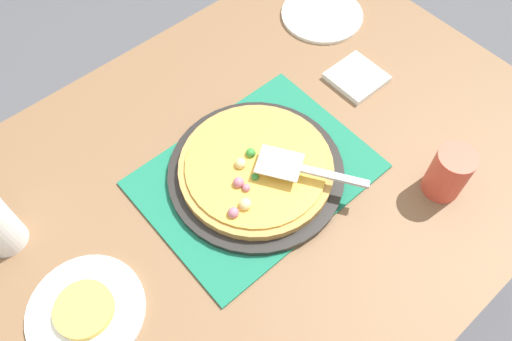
{
  "coord_description": "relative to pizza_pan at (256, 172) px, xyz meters",
  "views": [
    {
      "loc": [
        0.37,
        0.43,
        1.68
      ],
      "look_at": [
        0.0,
        0.0,
        0.77
      ],
      "focal_mm": 34.96,
      "sensor_mm": 36.0,
      "label": 1
    }
  ],
  "objects": [
    {
      "name": "ground_plane",
      "position": [
        0.0,
        0.0,
        -0.76
      ],
      "size": [
        8.0,
        8.0,
        0.0
      ],
      "primitive_type": "plane",
      "color": "#4C4C51"
    },
    {
      "name": "pizza_server",
      "position": [
        -0.05,
        0.08,
        0.06
      ],
      "size": [
        0.16,
        0.22,
        0.01
      ],
      "color": "silver",
      "rests_on": "pizza"
    },
    {
      "name": "served_slice_right",
      "position": [
        0.43,
        0.02,
        0.01
      ],
      "size": [
        0.11,
        0.11,
        0.02
      ],
      "primitive_type": "cylinder",
      "color": "#EAB747",
      "rests_on": "plate_far_right"
    },
    {
      "name": "plate_far_right",
      "position": [
        0.43,
        0.02,
        -0.01
      ],
      "size": [
        0.22,
        0.22,
        0.01
      ],
      "primitive_type": "cylinder",
      "color": "white",
      "rests_on": "dining_table"
    },
    {
      "name": "napkin_stack",
      "position": [
        -0.37,
        -0.05,
        -0.01
      ],
      "size": [
        0.12,
        0.12,
        0.02
      ],
      "primitive_type": "cube",
      "color": "white",
      "rests_on": "dining_table"
    },
    {
      "name": "plate_side",
      "position": [
        -0.47,
        -0.27,
        -0.01
      ],
      "size": [
        0.22,
        0.22,
        0.01
      ],
      "primitive_type": "cylinder",
      "color": "white",
      "rests_on": "dining_table"
    },
    {
      "name": "dining_table",
      "position": [
        0.0,
        0.0,
        -0.12
      ],
      "size": [
        1.4,
        1.0,
        0.75
      ],
      "color": "brown",
      "rests_on": "ground_plane"
    },
    {
      "name": "cup_far",
      "position": [
        -0.28,
        0.28,
        0.05
      ],
      "size": [
        0.08,
        0.08,
        0.12
      ],
      "primitive_type": "cylinder",
      "color": "#E04C38",
      "rests_on": "dining_table"
    },
    {
      "name": "placemat",
      "position": [
        0.0,
        0.0,
        -0.01
      ],
      "size": [
        0.48,
        0.36,
        0.01
      ],
      "primitive_type": "cube",
      "color": "#196B4C",
      "rests_on": "dining_table"
    },
    {
      "name": "pizza_pan",
      "position": [
        0.0,
        0.0,
        0.0
      ],
      "size": [
        0.38,
        0.38,
        0.01
      ],
      "primitive_type": "cylinder",
      "color": "black",
      "rests_on": "placemat"
    },
    {
      "name": "pizza",
      "position": [
        0.0,
        0.0,
        0.02
      ],
      "size": [
        0.33,
        0.33,
        0.05
      ],
      "color": "#B78442",
      "rests_on": "pizza_pan"
    }
  ]
}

